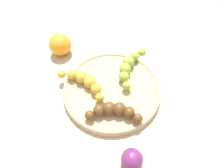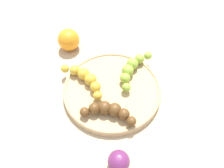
% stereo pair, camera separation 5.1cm
% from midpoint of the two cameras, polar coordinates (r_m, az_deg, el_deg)
% --- Properties ---
extents(ground_plane, '(2.40, 2.40, 0.00)m').
position_cam_midpoint_polar(ground_plane, '(0.61, 2.38, -2.29)').
color(ground_plane, tan).
extents(fruit_bowl, '(0.29, 0.29, 0.02)m').
position_cam_midpoint_polar(fruit_bowl, '(0.60, 2.42, -1.62)').
color(fruit_bowl, tan).
rests_on(fruit_bowl, ground_plane).
extents(banana_overripe, '(0.12, 0.11, 0.04)m').
position_cam_midpoint_polar(banana_overripe, '(0.53, 1.91, -7.82)').
color(banana_overripe, '#593819').
rests_on(banana_overripe, fruit_bowl).
extents(banana_green, '(0.15, 0.10, 0.04)m').
position_cam_midpoint_polar(banana_green, '(0.63, 8.13, 4.37)').
color(banana_green, '#8CAD38').
rests_on(banana_green, fruit_bowl).
extents(banana_spotted, '(0.08, 0.16, 0.04)m').
position_cam_midpoint_polar(banana_spotted, '(0.60, -5.26, 1.58)').
color(banana_spotted, gold).
rests_on(banana_spotted, fruit_bowl).
extents(orange_fruit, '(0.08, 0.08, 0.08)m').
position_cam_midpoint_polar(orange_fruit, '(0.72, -10.25, 12.17)').
color(orange_fruit, orange).
rests_on(orange_fruit, ground_plane).
extents(plum_purple, '(0.05, 0.05, 0.05)m').
position_cam_midpoint_polar(plum_purple, '(0.50, 5.08, -21.27)').
color(plum_purple, '#662659').
rests_on(plum_purple, ground_plane).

